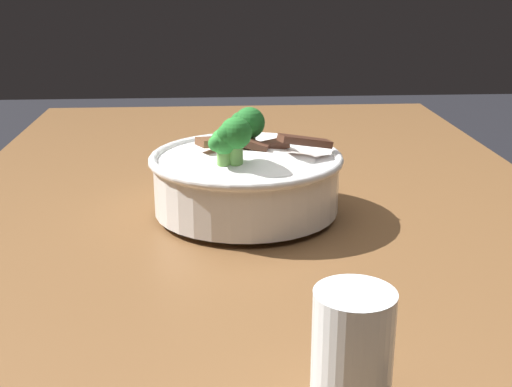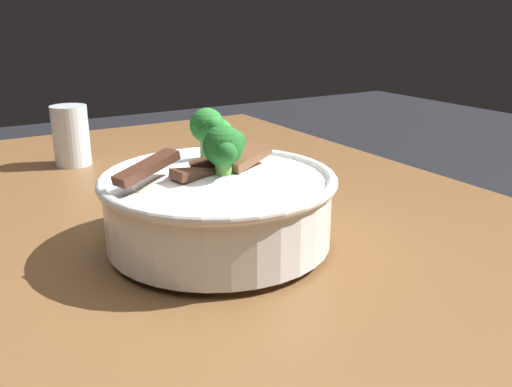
% 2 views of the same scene
% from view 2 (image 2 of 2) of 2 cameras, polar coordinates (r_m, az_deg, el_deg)
% --- Properties ---
extents(dining_table, '(1.47, 0.91, 0.77)m').
position_cam_2_polar(dining_table, '(0.66, -3.89, -15.88)').
color(dining_table, brown).
rests_on(dining_table, ground).
extents(rice_bowl, '(0.26, 0.26, 0.15)m').
position_cam_2_polar(rice_bowl, '(0.61, -3.93, -0.52)').
color(rice_bowl, white).
rests_on(rice_bowl, dining_table).
extents(drinking_glass, '(0.06, 0.06, 0.10)m').
position_cam_2_polar(drinking_glass, '(0.99, -18.73, 5.33)').
color(drinking_glass, white).
rests_on(drinking_glass, dining_table).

